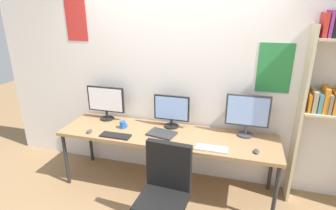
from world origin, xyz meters
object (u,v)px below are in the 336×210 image
(office_chair, at_px, (164,204))
(coffee_mug, at_px, (123,125))
(monitor_left, at_px, (106,101))
(monitor_right, at_px, (247,113))
(keyboard_left, at_px, (116,136))
(mouse_right_side, at_px, (89,131))
(keyboard_right, at_px, (211,149))
(monitor_center, at_px, (172,110))
(mouse_left_side, at_px, (256,151))
(laptop_closed, at_px, (162,134))
(desk, at_px, (167,137))

(office_chair, xyz_separation_m, coffee_mug, (-0.78, 0.80, 0.38))
(monitor_left, distance_m, monitor_right, 1.80)
(keyboard_left, relative_size, mouse_right_side, 3.75)
(keyboard_right, xyz_separation_m, mouse_right_side, (-1.47, 0.01, 0.01))
(monitor_right, bearing_deg, office_chair, -124.77)
(monitor_left, bearing_deg, monitor_center, -0.00)
(monitor_center, distance_m, mouse_left_side, 1.11)
(monitor_right, xyz_separation_m, mouse_right_side, (-1.81, -0.43, -0.27))
(monitor_left, xyz_separation_m, monitor_center, (0.90, -0.00, -0.03))
(mouse_left_side, height_order, laptop_closed, mouse_left_side)
(monitor_center, height_order, coffee_mug, monitor_center)
(mouse_right_side, bearing_deg, monitor_left, 88.40)
(laptop_closed, bearing_deg, monitor_right, 25.37)
(keyboard_right, relative_size, mouse_left_side, 3.63)
(office_chair, relative_size, keyboard_left, 2.75)
(office_chair, relative_size, monitor_right, 1.98)
(office_chair, height_order, monitor_right, monitor_right)
(monitor_right, relative_size, coffee_mug, 4.73)
(mouse_right_side, relative_size, coffee_mug, 0.91)
(keyboard_right, bearing_deg, office_chair, -122.45)
(desk, xyz_separation_m, laptop_closed, (-0.05, -0.03, 0.06))
(mouse_left_side, bearing_deg, coffee_mug, 173.78)
(monitor_right, xyz_separation_m, coffee_mug, (-1.47, -0.20, -0.24))
(monitor_center, height_order, monitor_right, monitor_right)
(desk, bearing_deg, mouse_left_side, -9.25)
(office_chair, height_order, monitor_left, monitor_left)
(monitor_right, relative_size, mouse_left_side, 5.22)
(keyboard_right, bearing_deg, keyboard_left, 180.00)
(office_chair, relative_size, coffee_mug, 9.34)
(monitor_center, bearing_deg, office_chair, -78.60)
(laptop_closed, bearing_deg, mouse_right_side, -156.99)
(monitor_right, height_order, mouse_right_side, monitor_right)
(coffee_mug, bearing_deg, laptop_closed, -4.63)
(monitor_right, distance_m, keyboard_right, 0.62)
(keyboard_right, bearing_deg, laptop_closed, 162.35)
(laptop_closed, bearing_deg, monitor_center, 88.49)
(desk, height_order, mouse_left_side, mouse_left_side)
(mouse_right_side, bearing_deg, monitor_center, 25.32)
(monitor_left, distance_m, keyboard_left, 0.61)
(mouse_right_side, bearing_deg, desk, 13.52)
(monitor_center, bearing_deg, coffee_mug, -160.33)
(monitor_center, distance_m, monitor_right, 0.90)
(mouse_right_side, bearing_deg, keyboard_right, -0.42)
(office_chair, distance_m, mouse_left_side, 1.09)
(monitor_right, xyz_separation_m, keyboard_right, (-0.34, -0.44, -0.27))
(coffee_mug, bearing_deg, mouse_left_side, -6.22)
(monitor_left, bearing_deg, coffee_mug, -32.07)
(monitor_center, xyz_separation_m, monitor_right, (0.90, 0.00, 0.06))
(keyboard_right, bearing_deg, desk, 157.67)
(desk, xyz_separation_m, coffee_mug, (-0.57, 0.01, 0.09))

